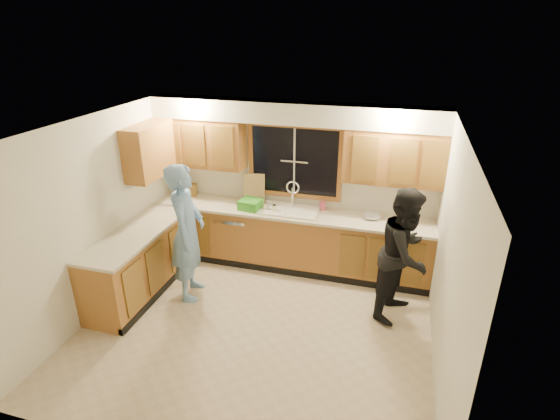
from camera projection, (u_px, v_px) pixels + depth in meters
The scene contains 26 objects.
floor at pixel (256, 328), 5.44m from camera, with size 4.20×4.20×0.00m, color beige.
ceiling at pixel (250, 129), 4.44m from camera, with size 4.20×4.20×0.00m, color silver.
wall_back at pixel (294, 183), 6.62m from camera, with size 4.20×4.20×0.00m, color silver.
wall_left at pixel (95, 217), 5.47m from camera, with size 3.80×3.80×0.00m, color silver.
wall_right at pixel (449, 265), 4.41m from camera, with size 3.80×3.80×0.00m, color silver.
base_cabinets_back at pixel (289, 240), 6.68m from camera, with size 4.20×0.60×0.88m, color #AA6D31.
base_cabinets_left at pixel (140, 263), 6.03m from camera, with size 0.60×1.90×0.88m, color #AA6D31.
countertop_back at pixel (289, 212), 6.48m from camera, with size 4.20×0.63×0.04m, color beige.
countertop_left at pixel (136, 233), 5.84m from camera, with size 0.63×1.90×0.04m, color beige.
upper_cabinets_left at pixel (201, 142), 6.60m from camera, with size 1.35×0.33×0.75m, color #AA6D31.
upper_cabinets_right at pixel (394, 157), 5.88m from camera, with size 1.35×0.33×0.75m, color #AA6D31.
upper_cabinets_return at pixel (149, 150), 6.19m from camera, with size 0.33×0.90×0.75m, color #AA6D31.
soffit at pixel (292, 113), 6.03m from camera, with size 4.20×0.35×0.30m, color silver.
window_frame at pixel (295, 161), 6.47m from camera, with size 1.44×0.03×1.14m.
sink at pixel (289, 214), 6.51m from camera, with size 0.86×0.52×0.57m.
dishwasher at pixel (237, 235), 6.89m from camera, with size 0.60×0.56×0.82m, color silver.
stove at pixel (115, 284), 5.52m from camera, with size 0.58×0.75×0.90m, color silver.
man at pixel (187, 233), 5.76m from camera, with size 0.69×0.45×1.89m, color #6F9CD2.
woman at pixel (405, 254), 5.40m from camera, with size 0.84×0.65×1.72m, color black.
knife_block at pixel (193, 190), 7.01m from camera, with size 0.11×0.09×0.21m, color olive.
cutting_board at pixel (254, 188), 6.75m from camera, with size 0.33×0.02×0.44m, color tan.
dish_crate at pixel (250, 204), 6.53m from camera, with size 0.31×0.29×0.14m, color green.
soap_bottle at pixel (323, 204), 6.50m from camera, with size 0.08×0.08×0.17m, color #D95273.
bowl at pixel (371, 217), 6.22m from camera, with size 0.23×0.23×0.06m, color silver.
can_left at pixel (265, 207), 6.48m from camera, with size 0.06×0.06×0.12m, color beige.
can_right at pixel (274, 209), 6.42m from camera, with size 0.06×0.06×0.11m, color beige.
Camera 1 is at (1.51, -4.15, 3.52)m, focal length 28.00 mm.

